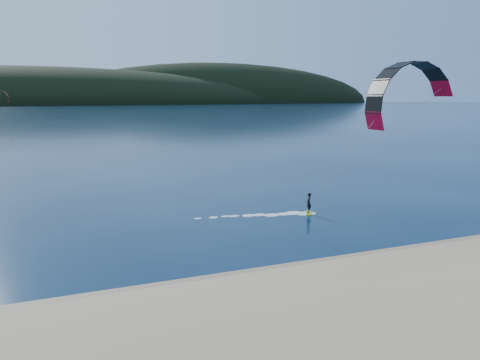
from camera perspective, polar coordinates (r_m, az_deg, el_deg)
name	(u,v)px	position (r m, az deg, el deg)	size (l,w,h in m)	color
ground	(230,321)	(23.03, -1.23, -17.44)	(1800.00, 1800.00, 0.00)	#071835
wet_sand	(204,285)	(26.86, -4.63, -13.11)	(220.00, 2.50, 0.10)	#937955
headland	(67,104)	(764.52, -21.04, 8.98)	(1200.00, 310.00, 140.00)	black
kitesurfer_near	(405,111)	(43.76, 20.16, 8.22)	(23.54, 6.15, 13.71)	#B2D719
kitesurfer_far	(0,99)	(216.70, -28.14, 8.98)	(8.42, 6.33, 12.50)	#B2D719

